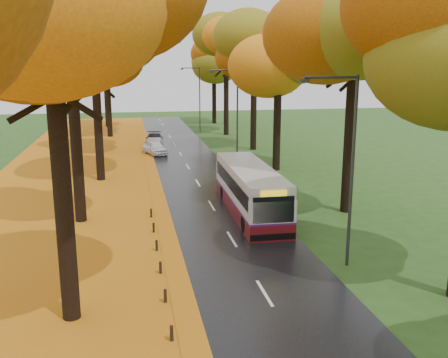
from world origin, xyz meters
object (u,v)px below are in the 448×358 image
object	(u,v)px
bus	(250,189)
car_dark	(154,139)
streetlamp_near	(347,157)
car_white	(155,148)
streetlamp_mid	(234,109)
streetlamp_far	(198,94)
car_silver	(154,145)

from	to	relation	value
bus	car_dark	world-z (taller)	bus
streetlamp_near	bus	distance (m)	9.09
bus	car_white	world-z (taller)	bus
streetlamp_mid	bus	xyz separation A→B (m)	(-2.00, -13.76, -3.28)
streetlamp_far	car_white	distance (m)	17.31
streetlamp_mid	car_silver	bearing A→B (deg)	127.13
bus	streetlamp_near	bearing A→B (deg)	-75.32
streetlamp_near	bus	bearing A→B (deg)	103.63
bus	car_silver	size ratio (longest dim) A/B	2.73
streetlamp_near	car_silver	world-z (taller)	streetlamp_near
streetlamp_near	streetlamp_far	size ratio (longest dim) A/B	1.00
streetlamp_mid	car_white	bearing A→B (deg)	134.57
streetlamp_far	car_white	world-z (taller)	streetlamp_far
streetlamp_far	car_silver	bearing A→B (deg)	-114.71
streetlamp_far	bus	world-z (taller)	streetlamp_far
streetlamp_mid	car_dark	xyz separation A→B (m)	(-6.07, 11.68, -4.04)
car_white	car_dark	xyz separation A→B (m)	(0.23, 5.29, 0.01)
streetlamp_near	streetlamp_mid	world-z (taller)	same
streetlamp_near	car_dark	size ratio (longest dim) A/B	1.83
streetlamp_far	car_silver	world-z (taller)	streetlamp_far
car_silver	car_dark	world-z (taller)	car_dark
streetlamp_far	streetlamp_near	bearing A→B (deg)	-90.00
streetlamp_far	car_white	xyz separation A→B (m)	(-6.30, -15.61, -4.05)
car_white	bus	bearing A→B (deg)	-94.65
bus	car_white	distance (m)	20.62
car_white	streetlamp_near	bearing A→B (deg)	-94.18
car_silver	car_dark	size ratio (longest dim) A/B	0.85
bus	car_silver	xyz separation A→B (m)	(-4.30, 22.08, -0.78)
streetlamp_far	bus	distance (m)	35.97
streetlamp_near	streetlamp_far	bearing A→B (deg)	90.00
bus	streetlamp_mid	bearing A→B (deg)	82.80
streetlamp_far	car_dark	world-z (taller)	streetlamp_far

